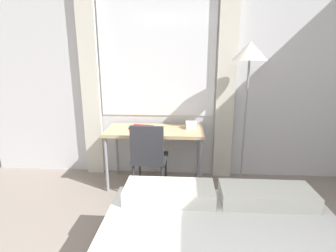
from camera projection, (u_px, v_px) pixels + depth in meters
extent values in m
cube|color=silver|center=(181.00, 78.00, 3.49)|extent=(5.41, 0.05, 2.70)
cube|color=white|center=(157.00, 59.00, 3.41)|extent=(1.52, 0.01, 1.50)
cube|color=beige|center=(90.00, 82.00, 3.50)|extent=(0.24, 0.06, 2.60)
cube|color=beige|center=(226.00, 83.00, 3.39)|extent=(0.24, 0.06, 2.60)
cube|color=tan|center=(155.00, 131.00, 3.30)|extent=(1.22, 0.58, 0.04)
cylinder|color=gray|center=(106.00, 165.00, 3.19)|extent=(0.04, 0.04, 0.70)
cylinder|color=gray|center=(201.00, 167.00, 3.12)|extent=(0.04, 0.04, 0.70)
cylinder|color=gray|center=(117.00, 151.00, 3.67)|extent=(0.04, 0.04, 0.70)
cylinder|color=gray|center=(198.00, 152.00, 3.60)|extent=(0.04, 0.04, 0.70)
cube|color=#333338|center=(150.00, 158.00, 3.18)|extent=(0.42, 0.42, 0.05)
cube|color=#333338|center=(147.00, 144.00, 2.95)|extent=(0.38, 0.06, 0.43)
cylinder|color=#333338|center=(134.00, 181.00, 3.09)|extent=(0.03, 0.03, 0.41)
cylinder|color=#333338|center=(162.00, 183.00, 3.05)|extent=(0.03, 0.03, 0.41)
cylinder|color=#333338|center=(140.00, 169.00, 3.42)|extent=(0.03, 0.03, 0.41)
cylinder|color=#333338|center=(166.00, 170.00, 3.38)|extent=(0.03, 0.03, 0.41)
cube|color=silver|center=(169.00, 192.00, 2.12)|extent=(0.72, 0.32, 0.12)
cube|color=silver|center=(266.00, 195.00, 2.07)|extent=(0.72, 0.32, 0.12)
cylinder|color=#4C4C51|center=(240.00, 185.00, 3.38)|extent=(0.31, 0.31, 0.03)
cylinder|color=gray|center=(244.00, 126.00, 3.18)|extent=(0.02, 0.02, 1.56)
cone|color=silver|center=(250.00, 51.00, 2.96)|extent=(0.40, 0.40, 0.21)
cube|color=white|center=(191.00, 126.00, 3.34)|extent=(0.13, 0.16, 0.07)
cube|color=white|center=(191.00, 122.00, 3.33)|extent=(0.15, 0.06, 0.02)
cube|color=maroon|center=(141.00, 127.00, 3.34)|extent=(0.31, 0.26, 0.02)
cube|color=white|center=(141.00, 127.00, 3.34)|extent=(0.29, 0.24, 0.01)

